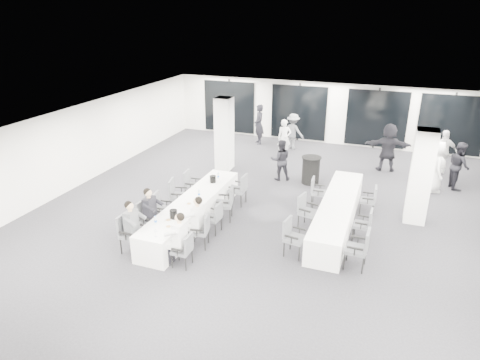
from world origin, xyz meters
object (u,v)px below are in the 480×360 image
at_px(chair_main_left_fourth, 176,193).
at_px(chair_side_right_near, 360,247).
at_px(standing_guest_a, 284,136).
at_px(standing_guest_d, 444,149).
at_px(standing_guest_b, 281,157).
at_px(standing_guest_e, 436,163).
at_px(standing_guest_h, 459,162).
at_px(chair_side_left_near, 292,235).
at_px(banquet_table_main, 193,211).
at_px(chair_main_left_second, 147,216).
at_px(chair_side_right_mid, 365,223).
at_px(standing_guest_g, 259,122).
at_px(cocktail_table, 311,170).
at_px(chair_main_left_mid, 160,207).
at_px(chair_main_right_near, 184,248).
at_px(standing_guest_c, 293,129).
at_px(chair_main_right_mid, 215,216).
at_px(standing_guest_f, 388,144).
at_px(chair_main_left_far, 191,183).
at_px(banquet_table_side, 337,213).
at_px(chair_side_left_far, 317,190).
at_px(chair_main_left_near, 129,231).
at_px(chair_side_left_mid, 306,209).
at_px(chair_main_right_second, 202,228).
at_px(ice_bucket_near, 173,214).
at_px(chair_side_right_far, 370,198).
at_px(chair_main_right_fourth, 227,201).
at_px(chair_main_right_far, 240,188).
at_px(ice_bucket_far, 213,179).

height_order(chair_main_left_fourth, chair_side_right_near, chair_side_right_near).
xyz_separation_m(standing_guest_a, standing_guest_d, (6.16, 0.11, 0.06)).
height_order(standing_guest_b, standing_guest_e, standing_guest_e).
bearing_deg(standing_guest_h, chair_side_left_near, 131.09).
distance_m(banquet_table_main, chair_main_left_second, 1.40).
bearing_deg(chair_side_right_mid, standing_guest_g, 37.88).
bearing_deg(cocktail_table, chair_main_left_mid, -126.14).
distance_m(chair_main_right_near, standing_guest_c, 10.15).
bearing_deg(chair_main_right_mid, standing_guest_d, -37.10).
height_order(chair_side_right_near, standing_guest_c, standing_guest_c).
relative_size(banquet_table_main, chair_side_right_near, 4.80).
bearing_deg(standing_guest_f, standing_guest_e, 128.06).
bearing_deg(chair_main_left_far, banquet_table_side, 82.24).
height_order(chair_side_left_far, standing_guest_e, standing_guest_e).
bearing_deg(standing_guest_c, chair_main_left_second, 92.43).
bearing_deg(chair_main_left_mid, cocktail_table, 137.66).
distance_m(chair_main_left_near, standing_guest_c, 10.17).
xyz_separation_m(chair_main_right_mid, chair_side_left_mid, (2.31, 1.24, 0.04)).
relative_size(chair_main_left_second, chair_main_right_second, 1.09).
distance_m(chair_main_left_mid, standing_guest_h, 10.27).
xyz_separation_m(chair_main_left_far, chair_main_right_mid, (1.66, -1.85, -0.03)).
xyz_separation_m(chair_main_left_far, standing_guest_c, (1.82, 6.48, 0.35)).
distance_m(chair_main_left_near, standing_guest_b, 6.64).
bearing_deg(chair_main_left_far, standing_guest_e, 109.47).
bearing_deg(banquet_table_main, ice_bucket_near, -87.16).
bearing_deg(chair_side_right_far, chair_side_left_far, 84.39).
height_order(cocktail_table, chair_side_right_far, cocktail_table).
height_order(banquet_table_main, chair_side_right_far, chair_side_right_far).
xyz_separation_m(chair_main_left_mid, chair_side_left_near, (3.97, -0.27, 0.01)).
relative_size(cocktail_table, chair_side_right_mid, 1.09).
distance_m(cocktail_table, chair_main_left_fourth, 5.05).
distance_m(chair_main_right_fourth, chair_side_left_mid, 2.33).
distance_m(chair_main_left_fourth, chair_side_right_mid, 5.64).
bearing_deg(banquet_table_main, chair_main_left_far, 118.37).
distance_m(chair_main_right_second, chair_side_left_far, 4.29).
distance_m(chair_main_left_second, chair_side_right_far, 6.66).
distance_m(chair_main_left_mid, chair_main_right_far, 2.68).
bearing_deg(chair_side_left_mid, ice_bucket_far, -85.44).
height_order(chair_main_right_second, standing_guest_h, standing_guest_h).
distance_m(chair_main_right_fourth, chair_side_left_far, 3.01).
bearing_deg(chair_main_left_mid, standing_guest_a, 160.57).
relative_size(chair_main_right_far, chair_side_right_far, 1.13).
bearing_deg(chair_side_left_mid, standing_guest_e, 152.67).
xyz_separation_m(chair_side_left_mid, ice_bucket_near, (-3.08, -2.16, 0.31)).
distance_m(chair_side_left_near, ice_bucket_near, 3.14).
height_order(standing_guest_d, ice_bucket_far, standing_guest_d).
height_order(chair_main_right_second, standing_guest_f, standing_guest_f).
bearing_deg(chair_main_right_fourth, standing_guest_c, -15.96).
bearing_deg(ice_bucket_far, standing_guest_g, 95.88).
bearing_deg(standing_guest_f, chair_main_right_fourth, 46.41).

